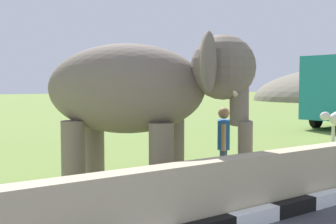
{
  "coord_description": "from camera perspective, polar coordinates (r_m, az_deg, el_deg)",
  "views": [
    {
      "loc": [
        -1.55,
        -0.84,
        2.08
      ],
      "look_at": [
        2.61,
        5.36,
        1.6
      ],
      "focal_mm": 42.92,
      "sensor_mm": 36.0,
      "label": 1
    }
  ],
  "objects": [
    {
      "name": "barrier_parapet",
      "position": [
        5.92,
        4.53,
        -11.8
      ],
      "size": [
        28.0,
        0.36,
        1.0
      ],
      "primitive_type": "cube",
      "color": "tan",
      "rests_on": "ground_plane"
    },
    {
      "name": "person_handler",
      "position": [
        8.21,
        7.89,
        -4.44
      ],
      "size": [
        0.49,
        0.54,
        1.66
      ],
      "color": "navy",
      "rests_on": "ground_plane"
    },
    {
      "name": "elephant",
      "position": [
        7.55,
        -3.65,
        2.88
      ],
      "size": [
        3.78,
        3.88,
        3.0
      ],
      "color": "#6F6357",
      "rests_on": "ground_plane"
    }
  ]
}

